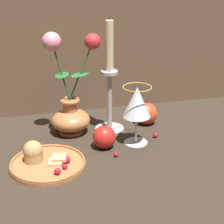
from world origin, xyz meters
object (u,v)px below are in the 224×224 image
wine_glass (137,104)px  plate_with_pastries (44,161)px  apple_beside_vase (104,137)px  apple_near_glass (146,113)px  candlestick (109,88)px  vase (70,104)px

wine_glass → plate_with_pastries: bearing=-166.0°
apple_beside_vase → apple_near_glass: (0.18, 0.14, 0.00)m
wine_glass → apple_near_glass: (0.08, 0.13, -0.09)m
apple_beside_vase → apple_near_glass: bearing=37.1°
candlestick → apple_beside_vase: candlestick is taller
vase → candlestick: 0.14m
plate_with_pastries → candlestick: size_ratio=0.56×
plate_with_pastries → apple_near_glass: (0.37, 0.20, 0.02)m
wine_glass → apple_near_glass: 0.18m
wine_glass → apple_near_glass: bearing=58.8°
plate_with_pastries → vase: bearing=61.9°
wine_glass → candlestick: (-0.06, 0.11, 0.02)m
vase → apple_beside_vase: (0.08, -0.13, -0.07)m
apple_near_glass → apple_beside_vase: bearing=-142.9°
apple_beside_vase → wine_glass: bearing=4.0°
candlestick → apple_beside_vase: (-0.04, -0.11, -0.11)m
candlestick → apple_near_glass: (0.14, 0.02, -0.11)m
plate_with_pastries → wine_glass: 0.32m
plate_with_pastries → wine_glass: wine_glass is taller
vase → wine_glass: 0.22m
wine_glass → apple_near_glass: wine_glass is taller
plate_with_pastries → apple_beside_vase: size_ratio=2.54×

